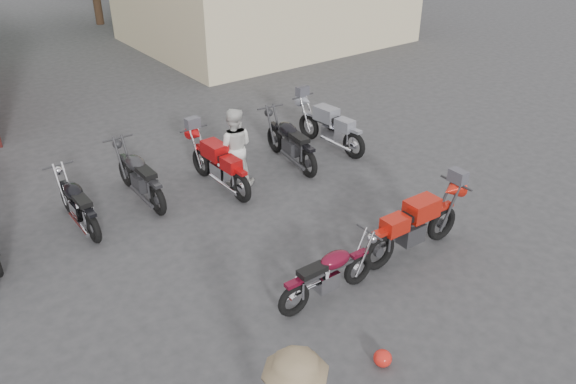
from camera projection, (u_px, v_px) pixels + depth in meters
ground at (367, 315)px, 8.65m from camera, size 90.00×90.00×0.00m
vintage_motorcycle at (329, 271)px, 8.77m from camera, size 1.82×0.62×1.05m
sportbike at (415, 223)px, 9.81m from camera, size 2.19×0.78×1.26m
helmet at (383, 358)px, 7.71m from camera, size 0.32×0.32×0.24m
person_light at (234, 147)px, 12.00m from camera, size 1.07×1.02×1.74m
row_bike_2 at (77, 201)px, 10.64m from camera, size 0.66×1.89×1.09m
row_bike_3 at (139, 173)px, 11.52m from camera, size 0.70×2.07×1.20m
row_bike_4 at (218, 162)px, 11.95m from camera, size 0.79×2.13×1.22m
row_bike_5 at (290, 139)px, 13.00m from camera, size 0.96×2.20×1.24m
row_bike_6 at (330, 125)px, 13.76m from camera, size 0.89×2.20×1.24m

